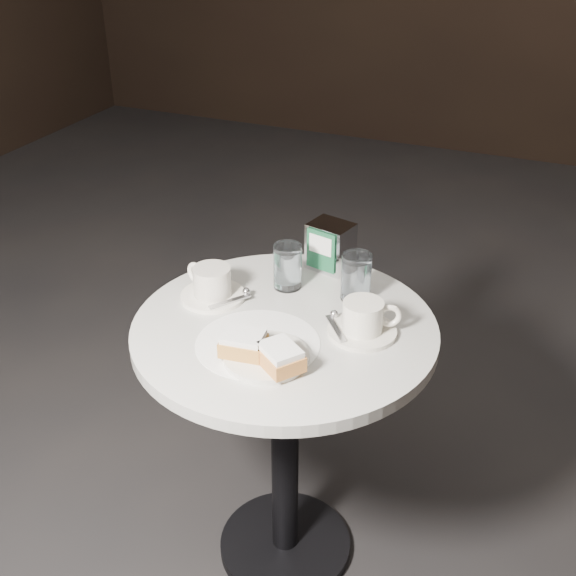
% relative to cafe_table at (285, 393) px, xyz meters
% --- Properties ---
extents(ground, '(7.00, 7.00, 0.00)m').
position_rel_cafe_table_xyz_m(ground, '(0.00, 0.00, -0.55)').
color(ground, black).
rests_on(ground, ground).
extents(cafe_table, '(0.70, 0.70, 0.74)m').
position_rel_cafe_table_xyz_m(cafe_table, '(0.00, 0.00, 0.00)').
color(cafe_table, black).
rests_on(cafe_table, ground).
extents(sugar_spill, '(0.31, 0.31, 0.00)m').
position_rel_cafe_table_xyz_m(sugar_spill, '(-0.02, -0.09, 0.20)').
color(sugar_spill, white).
rests_on(sugar_spill, cafe_table).
extents(beignet_plate, '(0.21, 0.21, 0.06)m').
position_rel_cafe_table_xyz_m(beignet_plate, '(0.02, -0.15, 0.22)').
color(beignet_plate, silver).
rests_on(beignet_plate, cafe_table).
extents(coffee_cup_left, '(0.20, 0.20, 0.08)m').
position_rel_cafe_table_xyz_m(coffee_cup_left, '(-0.21, 0.04, 0.23)').
color(coffee_cup_left, white).
rests_on(coffee_cup_left, cafe_table).
extents(coffee_cup_right, '(0.20, 0.20, 0.08)m').
position_rel_cafe_table_xyz_m(coffee_cup_right, '(0.18, 0.03, 0.23)').
color(coffee_cup_right, silver).
rests_on(coffee_cup_right, cafe_table).
extents(water_glass_left, '(0.09, 0.09, 0.11)m').
position_rel_cafe_table_xyz_m(water_glass_left, '(-0.06, 0.16, 0.25)').
color(water_glass_left, white).
rests_on(water_glass_left, cafe_table).
extents(water_glass_right, '(0.08, 0.08, 0.12)m').
position_rel_cafe_table_xyz_m(water_glass_right, '(0.11, 0.17, 0.25)').
color(water_glass_right, silver).
rests_on(water_glass_right, cafe_table).
extents(napkin_dispenser, '(0.12, 0.11, 0.12)m').
position_rel_cafe_table_xyz_m(napkin_dispenser, '(0.00, 0.30, 0.26)').
color(napkin_dispenser, silver).
rests_on(napkin_dispenser, cafe_table).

